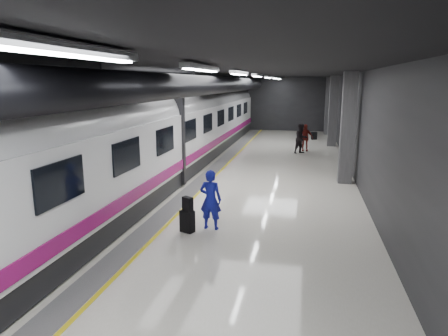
# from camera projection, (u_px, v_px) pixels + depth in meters

# --- Properties ---
(ground) EXTENTS (40.00, 40.00, 0.00)m
(ground) POSITION_uv_depth(u_px,v_px,m) (228.00, 189.00, 15.61)
(ground) COLOR white
(ground) RESTS_ON ground
(platform_hall) EXTENTS (10.02, 40.02, 4.51)m
(platform_hall) POSITION_uv_depth(u_px,v_px,m) (226.00, 96.00, 15.84)
(platform_hall) COLOR black
(platform_hall) RESTS_ON ground
(train) EXTENTS (3.05, 38.00, 4.05)m
(train) POSITION_uv_depth(u_px,v_px,m) (148.00, 134.00, 15.82)
(train) COLOR black
(train) RESTS_ON ground
(traveler_main) EXTENTS (0.64, 0.44, 1.71)m
(traveler_main) POSITION_uv_depth(u_px,v_px,m) (211.00, 200.00, 11.19)
(traveler_main) COLOR #181DB8
(traveler_main) RESTS_ON ground
(suitcase_main) EXTENTS (0.44, 0.36, 0.61)m
(suitcase_main) POSITION_uv_depth(u_px,v_px,m) (187.00, 221.00, 11.06)
(suitcase_main) COLOR black
(suitcase_main) RESTS_ON ground
(shoulder_bag) EXTENTS (0.34, 0.29, 0.40)m
(shoulder_bag) POSITION_uv_depth(u_px,v_px,m) (188.00, 204.00, 10.93)
(shoulder_bag) COLOR black
(shoulder_bag) RESTS_ON suitcase_main
(traveler_far_a) EXTENTS (1.08, 1.05, 1.75)m
(traveler_far_a) POSITION_uv_depth(u_px,v_px,m) (301.00, 139.00, 23.20)
(traveler_far_a) COLOR black
(traveler_far_a) RESTS_ON ground
(traveler_far_b) EXTENTS (0.97, 0.45, 1.62)m
(traveler_far_b) POSITION_uv_depth(u_px,v_px,m) (305.00, 138.00, 24.07)
(traveler_far_b) COLOR maroon
(traveler_far_b) RESTS_ON ground
(suitcase_far) EXTENTS (0.44, 0.38, 0.55)m
(suitcase_far) POSITION_uv_depth(u_px,v_px,m) (314.00, 136.00, 29.02)
(suitcase_far) COLOR black
(suitcase_far) RESTS_ON ground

